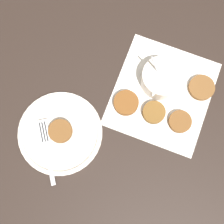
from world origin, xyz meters
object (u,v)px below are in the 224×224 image
at_px(serving_plate, 60,133).
at_px(fritter_on_plate, 60,131).
at_px(fork, 46,145).
at_px(sauce_bowl, 161,79).

xyz_separation_m(serving_plate, fritter_on_plate, (-0.00, 0.00, 0.02)).
distance_m(fritter_on_plate, fork, 0.05).
height_order(serving_plate, fork, fork).
height_order(fritter_on_plate, fork, fritter_on_plate).
distance_m(serving_plate, fritter_on_plate, 0.02).
height_order(sauce_bowl, fritter_on_plate, sauce_bowl).
height_order(sauce_bowl, fork, sauce_bowl).
relative_size(serving_plate, fork, 1.56).
distance_m(sauce_bowl, fork, 0.37).
relative_size(sauce_bowl, fritter_on_plate, 1.89).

